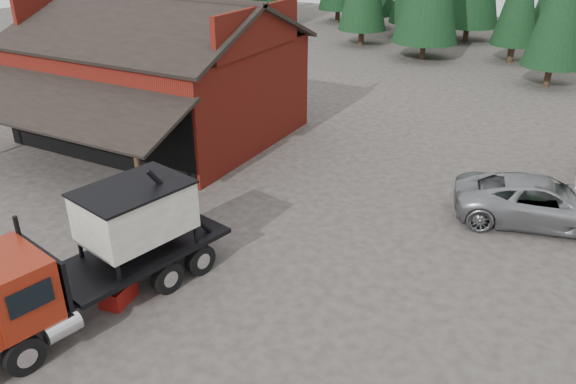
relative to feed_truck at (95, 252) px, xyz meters
The scene contains 6 objects.
ground 4.35m from the feed_truck, 43.85° to the left, with size 120.00×120.00×0.00m, color #3F3631.
red_barn 15.06m from the feed_truck, 122.83° to the left, with size 12.80×13.63×7.18m.
conifer_backdrop 44.86m from the feed_truck, 86.36° to the left, with size 76.00×16.00×16.00m, color black, non-canonical shape.
feed_truck is the anchor object (origin of this frame).
silver_car 15.98m from the feed_truck, 47.16° to the left, with size 2.94×6.37×1.77m, color #96979D.
equip_box 1.59m from the feed_truck, 44.00° to the left, with size 0.70×1.10×0.60m, color maroon.
Camera 1 is at (8.67, -12.13, 10.52)m, focal length 35.00 mm.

